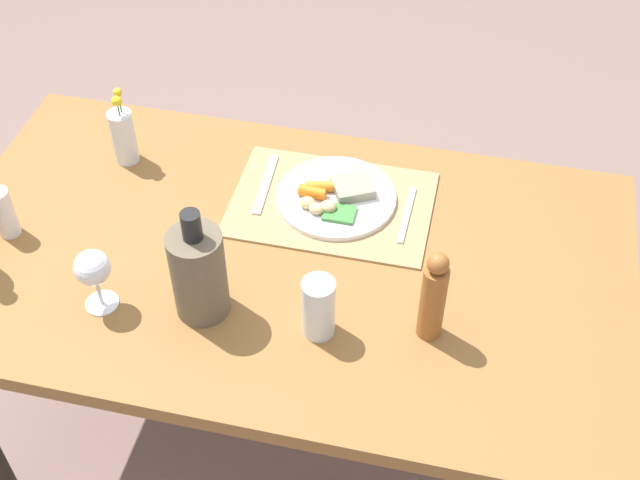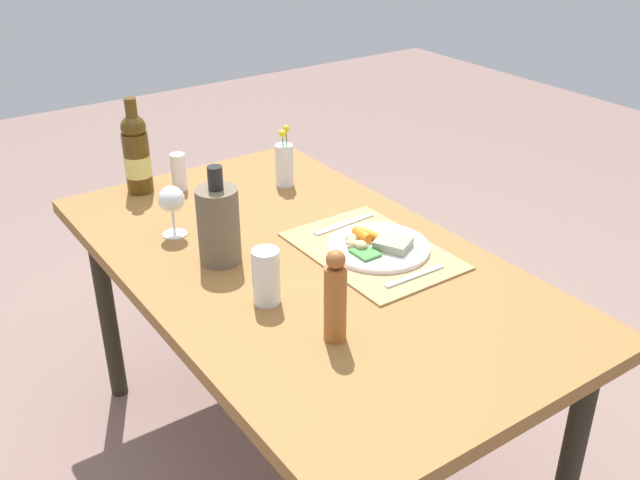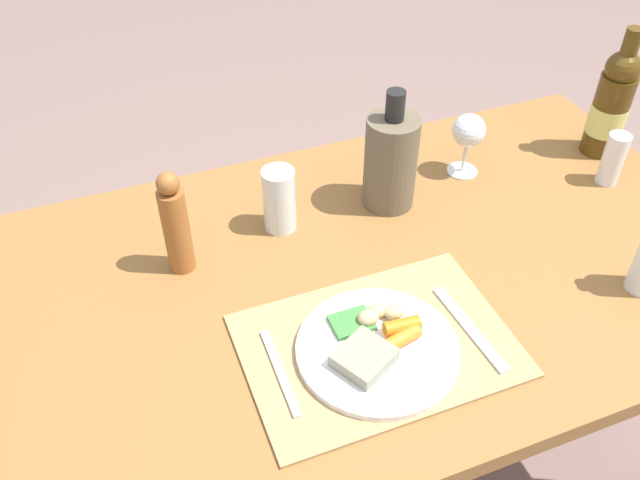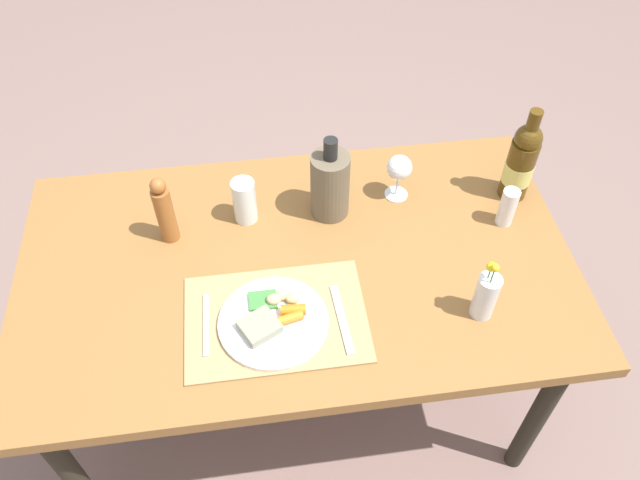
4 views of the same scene
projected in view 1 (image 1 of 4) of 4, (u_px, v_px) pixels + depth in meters
The scene contains 12 objects.
ground_plane at pixel (290, 435), 2.31m from camera, with size 8.00×8.00×0.00m, color #80655D.
dining_table at pixel (283, 277), 1.85m from camera, with size 1.48×0.85×0.72m.
placemat at pixel (332, 204), 1.90m from camera, with size 0.45×0.31×0.01m, color tan.
dinner_plate at pixel (336, 196), 1.90m from camera, with size 0.27×0.27×0.04m.
fork at pixel (407, 215), 1.87m from camera, with size 0.01×0.18×0.01m, color silver.
knife at pixel (266, 184), 1.94m from camera, with size 0.02×0.20×0.01m, color silver.
wine_glass at pixel (93, 270), 1.63m from camera, with size 0.07×0.07×0.14m.
pepper_mill at pixel (433, 297), 1.58m from camera, with size 0.05×0.05×0.22m.
cooler_bottle at pixel (198, 272), 1.62m from camera, with size 0.11×0.11×0.26m.
salt_shaker at pixel (4, 213), 1.80m from camera, with size 0.05×0.05×0.12m, color white.
flower_vase at pixel (123, 135), 1.97m from camera, with size 0.06×0.06×0.20m.
water_tumbler at pixel (318, 310), 1.61m from camera, with size 0.07×0.07×0.14m.
Camera 1 is at (-0.35, 1.19, 2.03)m, focal length 47.49 mm.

